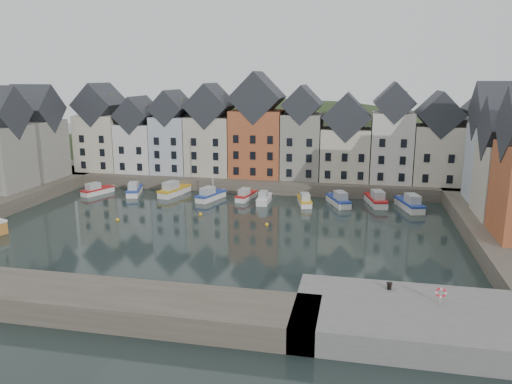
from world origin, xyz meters
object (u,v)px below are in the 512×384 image
(boat_d, at_px, (210,195))
(life_ring_post, at_px, (441,293))
(boat_a, at_px, (97,190))
(mooring_bollard, at_px, (389,286))

(boat_d, bearing_deg, life_ring_post, -33.37)
(boat_a, relative_size, life_ring_post, 4.57)
(boat_a, relative_size, mooring_bollard, 10.62)
(boat_d, distance_m, mooring_bollard, 42.27)
(boat_a, height_order, mooring_bollard, mooring_bollard)
(boat_d, height_order, life_ring_post, boat_d)
(boat_a, bearing_deg, life_ring_post, -15.13)
(mooring_bollard, distance_m, life_ring_post, 4.18)
(boat_a, xyz_separation_m, life_ring_post, (48.62, -35.37, 2.21))
(boat_a, distance_m, life_ring_post, 60.16)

